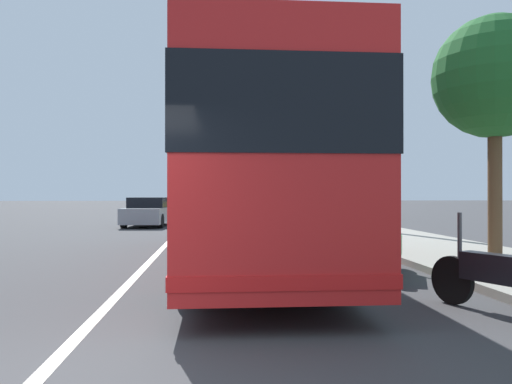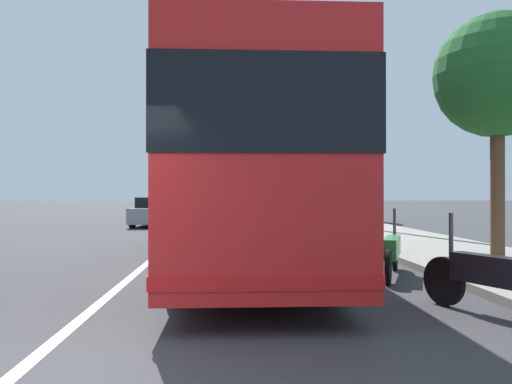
{
  "view_description": "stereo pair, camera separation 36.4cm",
  "coord_description": "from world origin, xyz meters",
  "px_view_note": "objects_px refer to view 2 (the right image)",
  "views": [
    {
      "loc": [
        -3.77,
        -1.47,
        1.54
      ],
      "look_at": [
        8.02,
        -2.44,
        1.59
      ],
      "focal_mm": 35.52,
      "sensor_mm": 36.0,
      "label": 1
    },
    {
      "loc": [
        -3.8,
        -1.83,
        1.54
      ],
      "look_at": [
        8.02,
        -2.44,
        1.59
      ],
      "focal_mm": 35.52,
      "sensor_mm": 36.0,
      "label": 2
    }
  ],
  "objects_px": {
    "roadside_tree_far_block": "(322,153)",
    "car_behind_bus": "(236,205)",
    "car_oncoming": "(158,212)",
    "roadside_tree_mid_block": "(497,77)",
    "car_ahead_same_lane": "(190,202)",
    "utility_pole": "(356,135)",
    "car_side_street": "(232,203)",
    "motorcycle_by_tree": "(392,251)",
    "motorcycle_far_end": "(496,279)",
    "coach_bus": "(248,171)"
  },
  "relations": [
    {
      "from": "roadside_tree_mid_block",
      "to": "car_side_street",
      "type": "bearing_deg",
      "value": 8.98
    },
    {
      "from": "utility_pole",
      "to": "car_side_street",
      "type": "bearing_deg",
      "value": 11.05
    },
    {
      "from": "car_behind_bus",
      "to": "utility_pole",
      "type": "bearing_deg",
      "value": -170.09
    },
    {
      "from": "motorcycle_by_tree",
      "to": "car_ahead_same_lane",
      "type": "distance_m",
      "value": 42.32
    },
    {
      "from": "motorcycle_far_end",
      "to": "car_oncoming",
      "type": "relative_size",
      "value": 0.47
    },
    {
      "from": "car_oncoming",
      "to": "roadside_tree_far_block",
      "type": "xyz_separation_m",
      "value": [
        5.41,
        -8.97,
        3.31
      ]
    },
    {
      "from": "car_behind_bus",
      "to": "car_ahead_same_lane",
      "type": "bearing_deg",
      "value": 17.85
    },
    {
      "from": "utility_pole",
      "to": "car_ahead_same_lane",
      "type": "bearing_deg",
      "value": 16.96
    },
    {
      "from": "car_oncoming",
      "to": "coach_bus",
      "type": "bearing_deg",
      "value": 20.26
    },
    {
      "from": "car_behind_bus",
      "to": "car_side_street",
      "type": "relative_size",
      "value": 0.93
    },
    {
      "from": "car_side_street",
      "to": "utility_pole",
      "type": "height_order",
      "value": "utility_pole"
    },
    {
      "from": "coach_bus",
      "to": "car_oncoming",
      "type": "relative_size",
      "value": 2.54
    },
    {
      "from": "motorcycle_by_tree",
      "to": "car_ahead_same_lane",
      "type": "bearing_deg",
      "value": 31.48
    },
    {
      "from": "car_oncoming",
      "to": "utility_pole",
      "type": "relative_size",
      "value": 0.58
    },
    {
      "from": "coach_bus",
      "to": "motorcycle_far_end",
      "type": "xyz_separation_m",
      "value": [
        -5.06,
        -2.9,
        -1.55
      ]
    },
    {
      "from": "car_oncoming",
      "to": "car_behind_bus",
      "type": "bearing_deg",
      "value": 169.44
    },
    {
      "from": "motorcycle_far_end",
      "to": "car_ahead_same_lane",
      "type": "bearing_deg",
      "value": -15.1
    },
    {
      "from": "car_side_street",
      "to": "car_ahead_same_lane",
      "type": "distance_m",
      "value": 6.16
    },
    {
      "from": "motorcycle_by_tree",
      "to": "car_side_street",
      "type": "relative_size",
      "value": 0.48
    },
    {
      "from": "car_side_street",
      "to": "roadside_tree_far_block",
      "type": "relative_size",
      "value": 0.75
    },
    {
      "from": "car_behind_bus",
      "to": "roadside_tree_far_block",
      "type": "distance_m",
      "value": 11.47
    },
    {
      "from": "motorcycle_by_tree",
      "to": "utility_pole",
      "type": "distance_m",
      "value": 12.2
    },
    {
      "from": "motorcycle_far_end",
      "to": "car_side_street",
      "type": "relative_size",
      "value": 0.47
    },
    {
      "from": "coach_bus",
      "to": "roadside_tree_far_block",
      "type": "bearing_deg",
      "value": -15.05
    },
    {
      "from": "car_ahead_same_lane",
      "to": "car_behind_bus",
      "type": "bearing_deg",
      "value": 21.14
    },
    {
      "from": "car_behind_bus",
      "to": "car_ahead_same_lane",
      "type": "distance_m",
      "value": 12.06
    },
    {
      "from": "car_ahead_same_lane",
      "to": "utility_pole",
      "type": "bearing_deg",
      "value": 16.21
    },
    {
      "from": "car_oncoming",
      "to": "roadside_tree_far_block",
      "type": "bearing_deg",
      "value": 125.23
    },
    {
      "from": "car_behind_bus",
      "to": "car_oncoming",
      "type": "bearing_deg",
      "value": 161.28
    },
    {
      "from": "motorcycle_far_end",
      "to": "utility_pole",
      "type": "relative_size",
      "value": 0.27
    },
    {
      "from": "motorcycle_by_tree",
      "to": "roadside_tree_far_block",
      "type": "height_order",
      "value": "roadside_tree_far_block"
    },
    {
      "from": "motorcycle_by_tree",
      "to": "utility_pole",
      "type": "xyz_separation_m",
      "value": [
        11.47,
        -2.21,
        3.5
      ]
    },
    {
      "from": "car_side_street",
      "to": "roadside_tree_far_block",
      "type": "height_order",
      "value": "roadside_tree_far_block"
    },
    {
      "from": "car_behind_bus",
      "to": "car_side_street",
      "type": "bearing_deg",
      "value": -1.51
    },
    {
      "from": "motorcycle_by_tree",
      "to": "car_side_street",
      "type": "xyz_separation_m",
      "value": [
        37.23,
        2.82,
        0.26
      ]
    },
    {
      "from": "car_behind_bus",
      "to": "utility_pole",
      "type": "height_order",
      "value": "utility_pole"
    },
    {
      "from": "car_oncoming",
      "to": "roadside_tree_mid_block",
      "type": "xyz_separation_m",
      "value": [
        -13.84,
        -9.34,
        3.44
      ]
    },
    {
      "from": "car_oncoming",
      "to": "car_behind_bus",
      "type": "xyz_separation_m",
      "value": [
        15.2,
        -3.98,
        0.0
      ]
    },
    {
      "from": "car_oncoming",
      "to": "car_behind_bus",
      "type": "relative_size",
      "value": 1.07
    },
    {
      "from": "car_side_street",
      "to": "motorcycle_by_tree",
      "type": "bearing_deg",
      "value": -179.86
    },
    {
      "from": "motorcycle_far_end",
      "to": "roadside_tree_mid_block",
      "type": "distance_m",
      "value": 6.43
    },
    {
      "from": "motorcycle_by_tree",
      "to": "roadside_tree_mid_block",
      "type": "distance_m",
      "value": 4.84
    },
    {
      "from": "motorcycle_far_end",
      "to": "car_side_street",
      "type": "distance_m",
      "value": 40.51
    },
    {
      "from": "motorcycle_by_tree",
      "to": "car_behind_bus",
      "type": "xyz_separation_m",
      "value": [
        30.54,
        2.52,
        0.2
      ]
    },
    {
      "from": "motorcycle_far_end",
      "to": "car_side_street",
      "type": "height_order",
      "value": "car_side_street"
    },
    {
      "from": "roadside_tree_far_block",
      "to": "car_behind_bus",
      "type": "bearing_deg",
      "value": 27.02
    },
    {
      "from": "car_oncoming",
      "to": "roadside_tree_mid_block",
      "type": "bearing_deg",
      "value": 38.14
    },
    {
      "from": "car_ahead_same_lane",
      "to": "roadside_tree_far_block",
      "type": "height_order",
      "value": "roadside_tree_far_block"
    },
    {
      "from": "motorcycle_far_end",
      "to": "motorcycle_by_tree",
      "type": "relative_size",
      "value": 0.98
    },
    {
      "from": "car_oncoming",
      "to": "car_side_street",
      "type": "bearing_deg",
      "value": 174.56
    }
  ]
}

